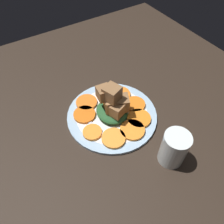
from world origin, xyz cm
name	(u,v)px	position (x,y,z in cm)	size (l,w,h in cm)	color
table_slab	(112,118)	(0.00, 0.00, 1.00)	(120.00, 120.00, 2.00)	black
plate	(112,115)	(0.00, 0.00, 2.52)	(28.94, 28.94, 1.05)	#99B7D1
carrot_slice_0	(114,138)	(8.26, -4.68, 3.51)	(7.09, 7.09, 0.82)	orange
carrot_slice_1	(132,130)	(8.78, 1.73, 3.51)	(7.57, 7.57, 0.82)	orange
carrot_slice_2	(139,118)	(6.35, 6.05, 3.51)	(7.46, 7.46, 0.82)	orange
carrot_slice_3	(135,104)	(0.81, 8.55, 3.51)	(6.75, 6.75, 0.82)	orange
carrot_slice_4	(120,94)	(-5.71, 6.77, 3.51)	(7.36, 7.36, 0.82)	orange
carrot_slice_5	(106,93)	(-8.82, 2.90, 3.51)	(6.65, 6.65, 0.82)	orange
carrot_slice_6	(87,102)	(-8.56, -4.70, 3.51)	(7.05, 7.05, 0.82)	orange
carrot_slice_7	(85,114)	(-4.24, -7.73, 3.51)	(7.08, 7.08, 0.82)	#D66114
carrot_slice_8	(92,132)	(3.09, -8.92, 3.51)	(5.78, 5.78, 0.82)	orange
center_pile	(113,105)	(0.20, 0.17, 7.51)	(10.85, 10.39, 11.68)	#235128
fork	(94,126)	(1.29, -7.41, 3.30)	(19.51, 5.05, 0.40)	silver
water_glass	(174,148)	(21.52, 5.70, 7.32)	(7.05, 7.05, 10.65)	silver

